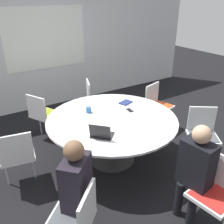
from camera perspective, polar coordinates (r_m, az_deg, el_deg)
ground_plane at (r=4.12m, az=0.00°, el=-10.63°), size 16.00×16.00×0.00m
wall_back at (r=5.84m, az=-14.79°, el=14.11°), size 8.00×0.07×2.70m
conference_table at (r=3.78m, az=0.00°, el=-2.91°), size 1.95×1.95×0.74m
chair_0 at (r=2.56m, az=-8.42°, el=-23.02°), size 0.61×0.61×0.87m
chair_1 at (r=3.04m, az=22.79°, el=-15.85°), size 0.47×0.49×0.87m
chair_2 at (r=4.08m, az=19.97°, el=-4.05°), size 0.60×0.60×0.87m
chair_3 at (r=4.88m, az=10.26°, el=2.13°), size 0.54×0.52×0.87m
chair_4 at (r=5.06m, az=-3.92°, el=3.34°), size 0.55×0.56×0.87m
chair_5 at (r=4.58m, az=-15.55°, el=-0.07°), size 0.57×0.58×0.87m
chair_6 at (r=3.56m, az=-20.90°, el=-8.79°), size 0.51×0.49×0.87m
person_0 at (r=2.61m, az=-8.43°, el=-16.03°), size 0.41×0.41×1.22m
person_1 at (r=2.94m, az=18.52°, el=-11.78°), size 0.29×0.38×1.22m
laptop at (r=3.22m, az=-2.47°, el=-4.96°), size 0.36×0.36×0.21m
spiral_notebook at (r=4.24m, az=3.13°, el=2.19°), size 0.25×0.21×0.02m
coffee_cup at (r=3.90m, az=-5.35°, el=0.50°), size 0.09×0.09×0.09m
cell_phone at (r=3.98m, az=4.07°, el=0.41°), size 0.09×0.15×0.01m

